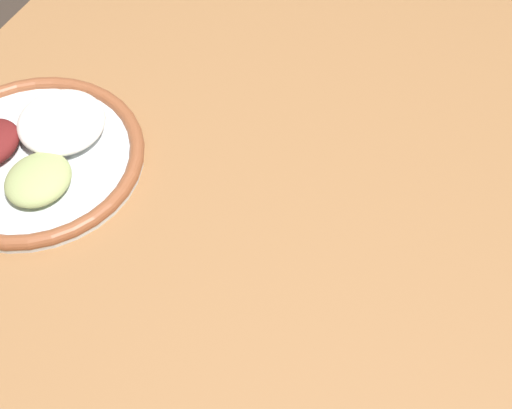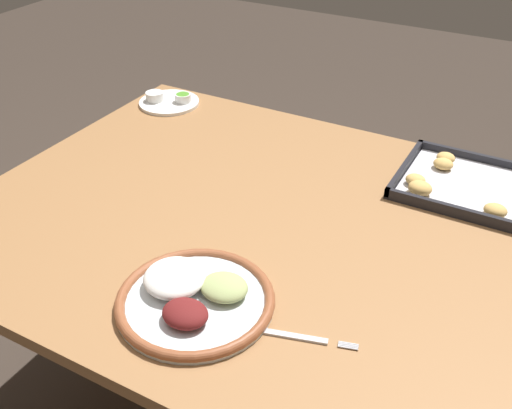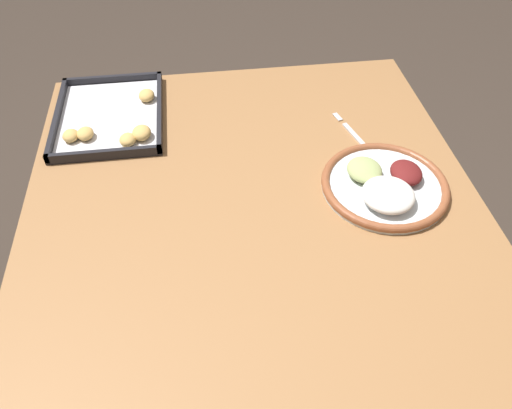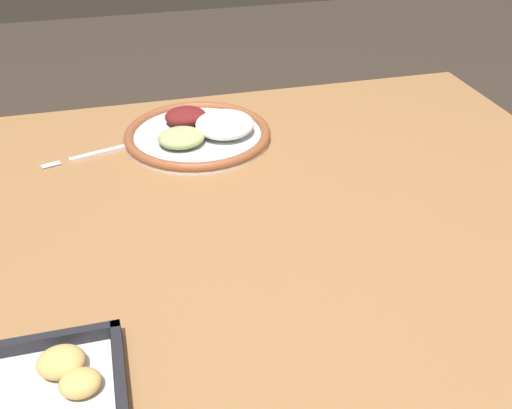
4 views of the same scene
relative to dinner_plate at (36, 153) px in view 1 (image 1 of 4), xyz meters
The scene contains 2 objects.
dining_table 0.33m from the dinner_plate, 100.19° to the left, with size 1.26×1.05×0.75m.
dinner_plate is the anchor object (origin of this frame).
Camera 1 is at (0.49, 0.22, 1.49)m, focal length 50.00 mm.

